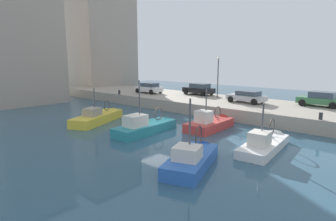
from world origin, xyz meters
TOP-DOWN VIEW (x-y plane):
  - water_surface at (0.00, 0.00)m, footprint 80.00×80.00m
  - quay_wall at (11.50, 0.00)m, footprint 9.00×56.00m
  - fishing_boat_yellow at (-1.02, 6.75)m, footprint 7.09×4.28m
  - fishing_boat_white at (1.30, -8.20)m, footprint 6.39×2.23m
  - fishing_boat_teal at (-0.76, 0.60)m, footprint 6.53×2.15m
  - fishing_boat_blue at (-4.13, -6.29)m, footprint 5.84×3.43m
  - fishing_boat_red at (3.61, -2.61)m, footprint 5.61×2.37m
  - parked_car_silver at (11.58, -1.95)m, footprint 2.20×4.11m
  - parked_car_black at (13.86, 5.79)m, footprint 2.23×4.23m
  - parked_car_white at (10.76, 11.86)m, footprint 1.99×3.83m
  - parked_car_green at (14.08, -8.42)m, footprint 2.07×3.96m
  - mooring_bollard_south at (7.35, -10.00)m, footprint 0.28×0.28m
  - mooring_bollard_mid at (7.35, 14.00)m, footprint 0.28×0.28m
  - quay_streetlamp at (13.00, 2.50)m, footprint 0.36×0.36m
  - waterfront_building_west at (-0.68, 24.47)m, footprint 9.07×9.13m
  - waterfront_building_central at (15.29, 28.33)m, footprint 10.75×8.41m

SIDE VIEW (x-z plane):
  - water_surface at x=0.00m, z-range 0.00..0.00m
  - fishing_boat_yellow at x=-1.02m, z-range -1.96..2.14m
  - fishing_boat_red at x=3.61m, z-range -2.22..2.44m
  - fishing_boat_blue at x=-4.13m, z-range -2.21..2.43m
  - fishing_boat_white at x=1.30m, z-range -1.84..2.07m
  - fishing_boat_teal at x=-0.76m, z-range -2.39..2.66m
  - quay_wall at x=11.50m, z-range 0.00..1.20m
  - mooring_bollard_south at x=7.35m, z-range 1.20..1.75m
  - mooring_bollard_mid at x=7.35m, z-range 1.20..1.75m
  - parked_car_silver at x=11.58m, z-range 1.23..2.49m
  - parked_car_white at x=10.76m, z-range 1.22..2.62m
  - parked_car_green at x=14.08m, z-range 1.21..2.66m
  - parked_car_black at x=13.86m, z-range 1.21..2.68m
  - quay_streetlamp at x=13.00m, z-range 2.04..6.87m
  - waterfront_building_west at x=-0.68m, z-range 0.02..15.69m
  - waterfront_building_central at x=15.29m, z-range 0.02..19.65m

